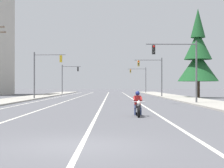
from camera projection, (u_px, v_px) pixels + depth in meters
name	position (u px, v px, depth m)	size (l,w,h in m)	color
ground_plane	(74.00, 146.00, 11.01)	(400.00, 400.00, 0.00)	#515156
lane_stripe_center	(107.00, 98.00, 56.01)	(0.16, 100.00, 0.01)	beige
lane_stripe_left	(78.00, 98.00, 56.02)	(0.16, 100.00, 0.01)	beige
lane_stripe_right	(131.00, 98.00, 56.00)	(0.16, 100.00, 0.01)	beige
lane_stripe_far_left	(56.00, 98.00, 56.02)	(0.16, 100.00, 0.01)	beige
sidewalk_kerb_right	(184.00, 98.00, 50.98)	(4.40, 110.00, 0.14)	#9E998E
sidewalk_kerb_left	(25.00, 98.00, 51.03)	(4.40, 110.00, 0.14)	#9E998E
motorcycle_with_rider	(139.00, 106.00, 21.59)	(0.70, 2.19, 1.46)	black
traffic_signal_near_right	(183.00, 62.00, 36.54)	(5.04, 0.45, 6.20)	#56565B
traffic_signal_near_left	(44.00, 68.00, 48.98)	(4.24, 0.44, 6.20)	#56565B
traffic_signal_mid_right	(155.00, 71.00, 58.85)	(4.39, 0.37, 6.20)	#56565B
traffic_signal_mid_left	(68.00, 75.00, 78.45)	(3.98, 0.38, 6.20)	#56565B
traffic_signal_far_right	(141.00, 76.00, 89.49)	(4.41, 0.37, 6.20)	#56565B
conifer_tree_right_verge_far	(199.00, 57.00, 55.04)	(5.99, 5.99, 13.19)	#423023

